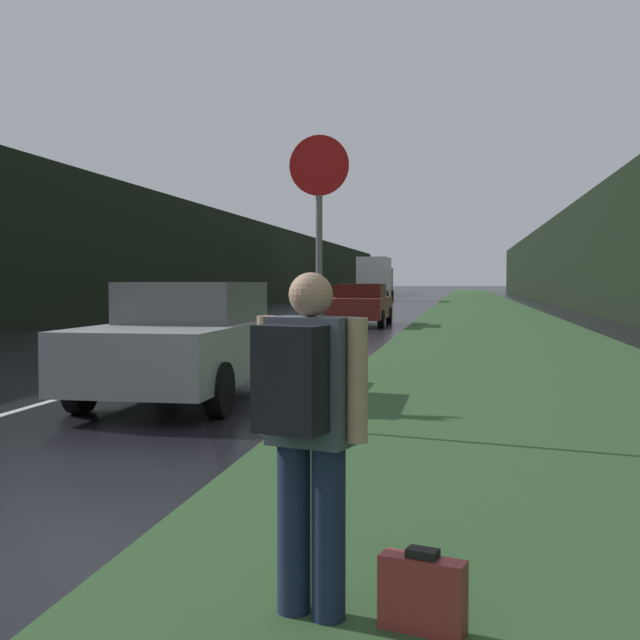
{
  "coord_description": "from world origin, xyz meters",
  "views": [
    {
      "loc": [
        5.41,
        0.16,
        1.59
      ],
      "look_at": [
        2.6,
        15.79,
        0.83
      ],
      "focal_mm": 45.0,
      "sensor_mm": 36.0,
      "label": 1
    }
  ],
  "objects_px": {
    "car_passing_near": "(190,340)",
    "car_passing_far": "(361,305)",
    "hitchhiker_with_backpack": "(307,423)",
    "suitcase": "(422,596)",
    "stop_sign": "(319,256)",
    "car_oncoming": "(330,298)",
    "delivery_truck": "(376,279)"
  },
  "relations": [
    {
      "from": "car_passing_far",
      "to": "car_oncoming",
      "type": "distance_m",
      "value": 14.32
    },
    {
      "from": "hitchhiker_with_backpack",
      "to": "delivery_truck",
      "type": "distance_m",
      "value": 62.14
    },
    {
      "from": "car_passing_far",
      "to": "car_oncoming",
      "type": "relative_size",
      "value": 1.14
    },
    {
      "from": "stop_sign",
      "to": "hitchhiker_with_backpack",
      "type": "xyz_separation_m",
      "value": [
        0.79,
        -4.69,
        -0.92
      ]
    },
    {
      "from": "stop_sign",
      "to": "car_oncoming",
      "type": "height_order",
      "value": "stop_sign"
    },
    {
      "from": "hitchhiker_with_backpack",
      "to": "car_passing_far",
      "type": "bearing_deg",
      "value": 113.19
    },
    {
      "from": "car_passing_near",
      "to": "delivery_truck",
      "type": "relative_size",
      "value": 0.62
    },
    {
      "from": "car_passing_far",
      "to": "hitchhiker_with_backpack",
      "type": "bearing_deg",
      "value": 96.72
    },
    {
      "from": "suitcase",
      "to": "car_passing_far",
      "type": "relative_size",
      "value": 0.09
    },
    {
      "from": "hitchhiker_with_backpack",
      "to": "car_passing_far",
      "type": "distance_m",
      "value": 25.4
    },
    {
      "from": "suitcase",
      "to": "car_passing_far",
      "type": "height_order",
      "value": "car_passing_far"
    },
    {
      "from": "car_passing_near",
      "to": "suitcase",
      "type": "bearing_deg",
      "value": 117.02
    },
    {
      "from": "car_passing_far",
      "to": "suitcase",
      "type": "bearing_deg",
      "value": 97.9
    },
    {
      "from": "delivery_truck",
      "to": "hitchhiker_with_backpack",
      "type": "bearing_deg",
      "value": -84.06
    },
    {
      "from": "car_oncoming",
      "to": "hitchhiker_with_backpack",
      "type": "bearing_deg",
      "value": -80.66
    },
    {
      "from": "car_passing_near",
      "to": "car_passing_far",
      "type": "bearing_deg",
      "value": -90.0
    },
    {
      "from": "stop_sign",
      "to": "suitcase",
      "type": "relative_size",
      "value": 7.66
    },
    {
      "from": "stop_sign",
      "to": "car_oncoming",
      "type": "xyz_separation_m",
      "value": [
        -5.64,
        34.44,
        -1.16
      ]
    },
    {
      "from": "stop_sign",
      "to": "car_passing_near",
      "type": "xyz_separation_m",
      "value": [
        -2.18,
        2.14,
        -1.07
      ]
    },
    {
      "from": "car_oncoming",
      "to": "delivery_truck",
      "type": "relative_size",
      "value": 0.55
    },
    {
      "from": "stop_sign",
      "to": "delivery_truck",
      "type": "bearing_deg",
      "value": 95.64
    },
    {
      "from": "car_passing_far",
      "to": "delivery_truck",
      "type": "distance_m",
      "value": 36.75
    },
    {
      "from": "car_passing_near",
      "to": "delivery_truck",
      "type": "height_order",
      "value": "delivery_truck"
    },
    {
      "from": "stop_sign",
      "to": "hitchhiker_with_backpack",
      "type": "height_order",
      "value": "stop_sign"
    },
    {
      "from": "hitchhiker_with_backpack",
      "to": "car_passing_far",
      "type": "xyz_separation_m",
      "value": [
        -2.97,
        25.23,
        -0.18
      ]
    },
    {
      "from": "car_passing_far",
      "to": "delivery_truck",
      "type": "height_order",
      "value": "delivery_truck"
    },
    {
      "from": "suitcase",
      "to": "stop_sign",
      "type": "bearing_deg",
      "value": 122.13
    },
    {
      "from": "suitcase",
      "to": "car_passing_near",
      "type": "distance_m",
      "value": 7.74
    },
    {
      "from": "car_passing_near",
      "to": "car_passing_far",
      "type": "xyz_separation_m",
      "value": [
        -0.0,
        18.4,
        -0.03
      ]
    },
    {
      "from": "hitchhiker_with_backpack",
      "to": "suitcase",
      "type": "height_order",
      "value": "hitchhiker_with_backpack"
    },
    {
      "from": "delivery_truck",
      "to": "car_passing_far",
      "type": "bearing_deg",
      "value": -84.59
    },
    {
      "from": "stop_sign",
      "to": "hitchhiker_with_backpack",
      "type": "bearing_deg",
      "value": -80.4
    }
  ]
}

